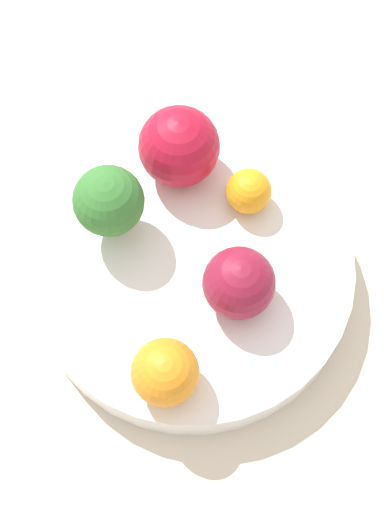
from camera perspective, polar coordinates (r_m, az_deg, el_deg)
The scene contains 8 objects.
ground_plane at distance 0.59m, azimuth 0.00°, elevation -2.65°, with size 6.00×6.00×0.00m, color gray.
table_surface at distance 0.58m, azimuth 0.00°, elevation -2.29°, with size 1.20×1.20×0.02m.
bowl at distance 0.56m, azimuth 0.00°, elevation -1.20°, with size 0.25×0.25×0.04m.
broccoli at distance 0.52m, azimuth -6.67°, elevation 4.32°, with size 0.05×0.05×0.07m.
apple_red at distance 0.51m, azimuth 3.49°, elevation -2.49°, with size 0.05×0.05×0.05m.
apple_green at distance 0.55m, azimuth -1.04°, elevation 8.74°, with size 0.06×0.06×0.06m.
orange_front at distance 0.55m, azimuth 4.79°, elevation 5.02°, with size 0.04×0.04×0.04m.
orange_back at distance 0.49m, azimuth -2.17°, elevation -9.28°, with size 0.05×0.05×0.05m.
Camera 1 is at (-0.17, -0.14, 0.55)m, focal length 50.00 mm.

